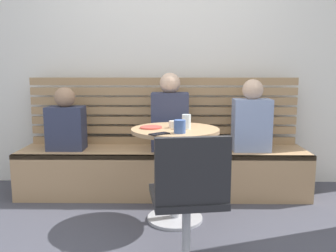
{
  "coord_description": "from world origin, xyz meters",
  "views": [
    {
      "loc": [
        0.1,
        -2.12,
        1.19
      ],
      "look_at": [
        0.06,
        0.66,
        0.75
      ],
      "focal_mm": 38.3,
      "sensor_mm": 36.0,
      "label": 1
    }
  ],
  "objects": [
    {
      "name": "plate_small",
      "position": [
        -0.07,
        0.62,
        0.75
      ],
      "size": [
        0.17,
        0.17,
        0.01
      ],
      "primitive_type": "cylinder",
      "color": "#DB4C42",
      "rests_on": "cafe_table"
    },
    {
      "name": "cup_mug_blue",
      "position": [
        0.14,
        0.4,
        0.79
      ],
      "size": [
        0.08,
        0.08,
        0.09
      ],
      "primitive_type": "cylinder",
      "color": "#3D5B9E",
      "rests_on": "cafe_table"
    },
    {
      "name": "person_child_left",
      "position": [
        0.82,
        1.17,
        0.73
      ],
      "size": [
        0.34,
        0.22,
        0.66
      ],
      "color": "#8C9EC6",
      "rests_on": "booth_bench"
    },
    {
      "name": "cup_water_clear",
      "position": [
        0.2,
        0.59,
        0.8
      ],
      "size": [
        0.07,
        0.07,
        0.11
      ],
      "primitive_type": "cylinder",
      "color": "white",
      "rests_on": "cafe_table"
    },
    {
      "name": "cafe_table",
      "position": [
        0.11,
        0.6,
        0.52
      ],
      "size": [
        0.68,
        0.68,
        0.74
      ],
      "color": "#ADADB2",
      "rests_on": "ground"
    },
    {
      "name": "person_child_middle",
      "position": [
        -0.91,
        1.19,
        0.7
      ],
      "size": [
        0.34,
        0.22,
        0.59
      ],
      "color": "#333851",
      "rests_on": "booth_bench"
    },
    {
      "name": "white_chair",
      "position": [
        0.18,
        -0.21,
        0.46
      ],
      "size": [
        0.46,
        0.46,
        0.85
      ],
      "color": "#ADADB2",
      "rests_on": "ground"
    },
    {
      "name": "booth_bench",
      "position": [
        0.0,
        1.2,
        0.22
      ],
      "size": [
        2.7,
        0.52,
        0.44
      ],
      "color": "tan",
      "rests_on": "ground"
    },
    {
      "name": "booth_backrest",
      "position": [
        0.0,
        1.44,
        0.78
      ],
      "size": [
        2.65,
        0.04,
        0.67
      ],
      "color": "#A68157",
      "rests_on": "booth_bench"
    },
    {
      "name": "back_wall",
      "position": [
        0.0,
        1.64,
        1.45
      ],
      "size": [
        5.2,
        0.1,
        2.9
      ],
      "primitive_type": "cube",
      "color": "silver",
      "rests_on": "ground"
    },
    {
      "name": "cup_espresso_small",
      "position": [
        0.09,
        0.63,
        0.77
      ],
      "size": [
        0.06,
        0.06,
        0.05
      ],
      "primitive_type": "cylinder",
      "color": "silver",
      "rests_on": "cafe_table"
    },
    {
      "name": "phone_on_table",
      "position": [
        0.0,
        0.35,
        0.74
      ],
      "size": [
        0.15,
        0.14,
        0.01
      ],
      "primitive_type": "cube",
      "rotation": [
        0.0,
        0.0,
        2.27
      ],
      "color": "black",
      "rests_on": "cafe_table"
    },
    {
      "name": "person_adult",
      "position": [
        0.07,
        1.17,
        0.76
      ],
      "size": [
        0.34,
        0.22,
        0.72
      ],
      "color": "#333851",
      "rests_on": "booth_bench"
    }
  ]
}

